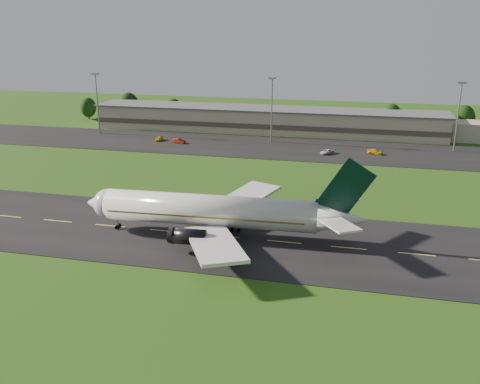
% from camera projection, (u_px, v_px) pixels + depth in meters
% --- Properties ---
extents(ground, '(360.00, 360.00, 0.00)m').
position_uv_depth(ground, '(165.00, 231.00, 97.71)').
color(ground, '#254812').
rests_on(ground, ground).
extents(taxiway, '(220.00, 30.00, 0.10)m').
position_uv_depth(taxiway, '(165.00, 231.00, 97.69)').
color(taxiway, black).
rests_on(taxiway, ground).
extents(apron, '(260.00, 30.00, 0.10)m').
position_uv_depth(apron, '(250.00, 146.00, 164.40)').
color(apron, black).
rests_on(apron, ground).
extents(airliner, '(51.30, 42.14, 15.57)m').
position_uv_depth(airliner, '(214.00, 211.00, 94.24)').
color(airliner, silver).
rests_on(airliner, ground).
extents(terminal, '(145.00, 16.00, 8.40)m').
position_uv_depth(terminal, '(284.00, 121.00, 184.18)').
color(terminal, '#B7A68B').
rests_on(terminal, ground).
extents(light_mast_west, '(2.40, 1.20, 20.35)m').
position_uv_depth(light_mast_west, '(97.00, 96.00, 180.27)').
color(light_mast_west, gray).
rests_on(light_mast_west, ground).
extents(light_mast_centre, '(2.40, 1.20, 20.35)m').
position_uv_depth(light_mast_centre, '(272.00, 102.00, 166.85)').
color(light_mast_centre, gray).
rests_on(light_mast_centre, ground).
extents(light_mast_east, '(2.40, 1.20, 20.35)m').
position_uv_depth(light_mast_east, '(459.00, 108.00, 154.54)').
color(light_mast_east, gray).
rests_on(light_mast_east, ground).
extents(tree_line, '(194.90, 9.96, 10.86)m').
position_uv_depth(tree_line, '(354.00, 116.00, 187.31)').
color(tree_line, black).
rests_on(tree_line, ground).
extents(service_vehicle_a, '(1.74, 4.04, 1.36)m').
position_uv_depth(service_vehicle_a, '(159.00, 139.00, 172.13)').
color(service_vehicle_a, gold).
rests_on(service_vehicle_a, apron).
extents(service_vehicle_b, '(4.46, 2.24, 1.40)m').
position_uv_depth(service_vehicle_b, '(179.00, 141.00, 168.64)').
color(service_vehicle_b, '#A1240A').
rests_on(service_vehicle_b, apron).
extents(service_vehicle_c, '(4.25, 5.14, 1.30)m').
position_uv_depth(service_vehicle_c, '(327.00, 152.00, 154.83)').
color(service_vehicle_c, silver).
rests_on(service_vehicle_c, apron).
extents(service_vehicle_d, '(4.86, 2.91, 1.32)m').
position_uv_depth(service_vehicle_d, '(375.00, 152.00, 154.42)').
color(service_vehicle_d, '#E5AF0D').
rests_on(service_vehicle_d, apron).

